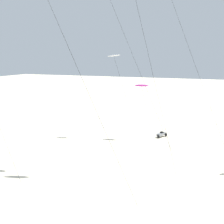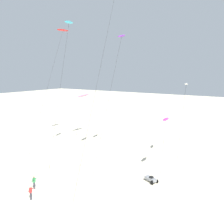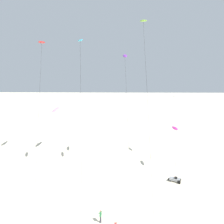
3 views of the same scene
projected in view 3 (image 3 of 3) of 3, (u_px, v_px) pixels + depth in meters
The scene contains 10 objects.
ground_plane at pixel (120, 215), 28.54m from camera, with size 260.00×260.00×0.00m, color beige.
kite_magenta at pixel (175, 128), 38.52m from camera, with size 0.96×3.02×8.29m.
kite_white at pixel (175, 98), 42.63m from camera, with size 1.21×5.17×13.05m.
kite_red at pixel (42, 43), 39.87m from camera, with size 1.31×11.77×22.93m.
kite_pink at pixel (56, 110), 47.91m from camera, with size 1.61×5.14×10.01m.
kite_purple at pixel (125, 57), 38.18m from camera, with size 1.21×10.09×20.68m.
kite_cyan at pixel (80, 43), 33.40m from camera, with size 1.47×7.18×22.58m.
kite_lime at pixel (143, 24), 31.78m from camera, with size 1.40×11.40×25.19m.
kite_flyer_nearest at pixel (101, 216), 27.01m from camera, with size 0.56×0.59×1.67m.
beach_buggy at pixel (175, 179), 36.61m from camera, with size 2.12×1.47×0.82m.
Camera 3 is at (-0.64, -25.26, 18.68)m, focal length 36.04 mm.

